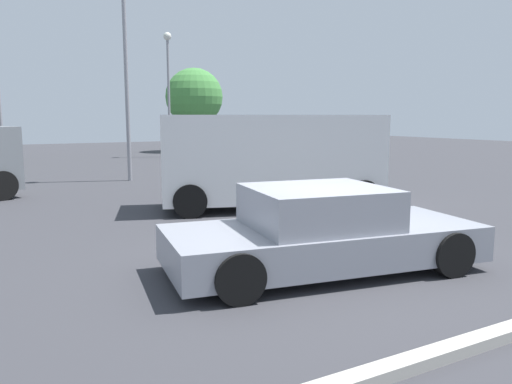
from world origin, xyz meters
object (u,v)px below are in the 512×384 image
Objects in this scene: pedestrian at (307,158)px; light_post_near at (125,36)px; sedan_foreground at (321,233)px; dog at (310,217)px; van_white at (270,158)px; light_post_far at (168,74)px.

light_post_near reaches higher than pedestrian.
sedan_foreground is 7.82× the size of dog.
sedan_foreground is 5.29m from van_white.
light_post_near is at bearing 121.77° from dog.
van_white is 8.15m from light_post_near.
pedestrian is (4.83, 7.31, 0.38)m from sedan_foreground.
van_white reaches higher than sedan_foreground.
van_white is at bearing -77.54° from light_post_near.
light_post_near is (-1.56, 7.08, 3.72)m from van_white.
light_post_near reaches higher than sedan_foreground.
pedestrian is (3.40, 5.02, 0.70)m from dog.
sedan_foreground is 2.97× the size of pedestrian.
light_post_far is (5.38, 21.54, 4.02)m from sedan_foreground.
sedan_foreground is at bearing -92.19° from light_post_near.
dog is 0.38× the size of pedestrian.
pedestrian is at bearing -46.53° from light_post_near.
dog is 2.79m from van_white.
light_post_near is at bearing -59.28° from van_white.
light_post_far is at bearing 85.23° from sedan_foreground.
pedestrian is at bearing -120.43° from van_white.
sedan_foreground is 2.72m from dog.
van_white is at bearing -101.38° from light_post_far.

